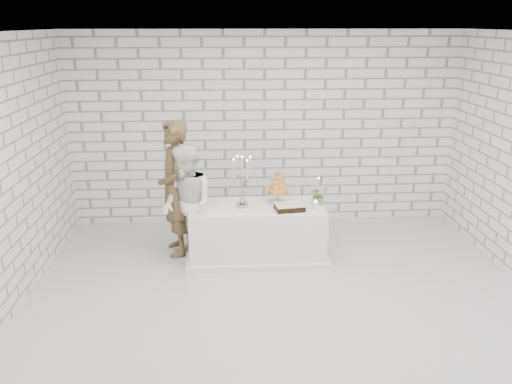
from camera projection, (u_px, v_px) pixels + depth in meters
name	position (u px, v px, depth m)	size (l,w,h in m)	color
ground	(280.00, 297.00, 5.98)	(6.00, 5.00, 0.01)	silver
ceiling	(284.00, 32.00, 5.03)	(6.00, 5.00, 0.01)	white
wall_back	(264.00, 130.00, 7.87)	(6.00, 0.01, 3.00)	white
wall_front	(326.00, 292.00, 3.14)	(6.00, 0.01, 3.00)	white
wall_left	(0.00, 181.00, 5.33)	(0.01, 5.00, 3.00)	white
cake_table	(257.00, 232.00, 6.90)	(1.80, 0.80, 0.75)	white
groom	(175.00, 189.00, 6.88)	(0.69, 0.45, 1.88)	brown
bride	(187.00, 205.00, 6.66)	(0.78, 0.61, 1.61)	white
candelabra	(242.00, 182.00, 6.65)	(0.28, 0.28, 0.70)	#96969F
croquembouche	(278.00, 186.00, 6.85)	(0.30, 0.30, 0.47)	#9D682B
chocolate_cake	(289.00, 207.00, 6.63)	(0.37, 0.26, 0.08)	black
pillar_candle	(315.00, 206.00, 6.61)	(0.08, 0.08, 0.12)	white
extra_taper	(318.00, 190.00, 6.93)	(0.06, 0.06, 0.32)	beige
flowers	(319.00, 195.00, 6.80)	(0.24, 0.21, 0.27)	#3E6333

